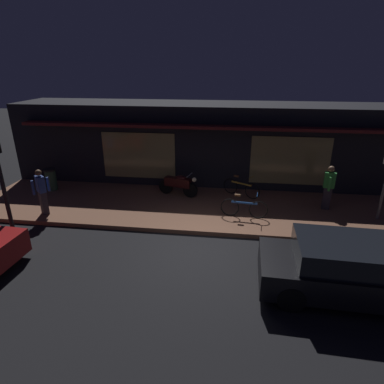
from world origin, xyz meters
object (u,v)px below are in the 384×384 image
at_px(bicycle_extra, 241,188).
at_px(person_bystander, 328,187).
at_px(trash_bin, 51,179).
at_px(motorcycle, 179,184).
at_px(parked_car_far, 346,269).
at_px(bicycle_parked, 244,208).
at_px(person_photographer, 42,191).

relative_size(bicycle_extra, person_bystander, 0.88).
xyz_separation_m(bicycle_extra, trash_bin, (-8.08, -0.30, 0.11)).
distance_m(motorcycle, parked_car_far, 7.27).
bearing_deg(bicycle_parked, person_photographer, -174.97).
height_order(person_bystander, parked_car_far, person_bystander).
bearing_deg(person_bystander, person_photographer, -170.22).
distance_m(person_photographer, trash_bin, 2.54).
relative_size(motorcycle, bicycle_parked, 1.01).
distance_m(bicycle_extra, trash_bin, 8.09).
bearing_deg(bicycle_extra, bicycle_parked, -87.82).
bearing_deg(person_bystander, parked_car_far, -98.98).
distance_m(person_bystander, trash_bin, 11.24).
bearing_deg(bicycle_parked, motorcycle, 146.82).
xyz_separation_m(bicycle_parked, trash_bin, (-8.16, 1.66, 0.11)).
xyz_separation_m(bicycle_extra, person_bystander, (3.14, -0.83, 0.52)).
height_order(bicycle_extra, trash_bin, trash_bin).
distance_m(person_bystander, parked_car_far, 4.84).
relative_size(bicycle_parked, trash_bin, 1.78).
xyz_separation_m(person_photographer, person_bystander, (10.19, 1.76, 0.00)).
height_order(motorcycle, bicycle_parked, motorcycle).
height_order(bicycle_extra, person_photographer, person_photographer).
xyz_separation_m(trash_bin, parked_car_far, (10.47, -5.30, 0.08)).
height_order(trash_bin, parked_car_far, parked_car_far).
bearing_deg(trash_bin, bicycle_parked, -11.52).
relative_size(person_photographer, person_bystander, 1.00).
xyz_separation_m(bicycle_parked, person_photographer, (-7.13, -0.63, 0.52)).
relative_size(bicycle_extra, trash_bin, 1.58).
xyz_separation_m(bicycle_parked, parked_car_far, (2.31, -3.63, 0.20)).
bearing_deg(person_bystander, bicycle_parked, -159.73).
bearing_deg(bicycle_extra, person_photographer, -159.84).
height_order(motorcycle, parked_car_far, parked_car_far).
bearing_deg(parked_car_far, bicycle_parked, 122.42).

